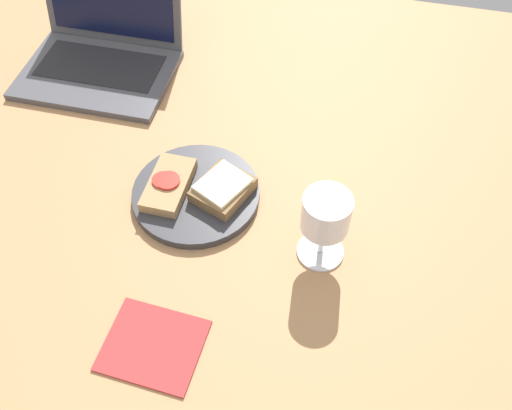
# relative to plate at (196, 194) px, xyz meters

# --- Properties ---
(wooden_table) EXTENTS (1.40, 1.40, 0.03)m
(wooden_table) POSITION_rel_plate_xyz_m (0.05, -0.02, -0.02)
(wooden_table) COLOR #B27F51
(wooden_table) RESTS_ON ground
(plate) EXTENTS (0.22, 0.22, 0.02)m
(plate) POSITION_rel_plate_xyz_m (0.00, 0.00, 0.00)
(plate) COLOR #333338
(plate) RESTS_ON wooden_table
(sandwich_with_tomato) EXTENTS (0.07, 0.12, 0.02)m
(sandwich_with_tomato) POSITION_rel_plate_xyz_m (-0.05, -0.00, 0.02)
(sandwich_with_tomato) COLOR #A88456
(sandwich_with_tomato) RESTS_ON plate
(sandwich_with_cheese) EXTENTS (0.11, 0.12, 0.03)m
(sandwich_with_cheese) POSITION_rel_plate_xyz_m (0.05, 0.00, 0.02)
(sandwich_with_cheese) COLOR brown
(sandwich_with_cheese) RESTS_ON plate
(wine_glass) EXTENTS (0.08, 0.08, 0.13)m
(wine_glass) POSITION_rel_plate_xyz_m (0.22, -0.06, 0.09)
(wine_glass) COLOR white
(wine_glass) RESTS_ON wooden_table
(laptop) EXTENTS (0.30, 0.27, 0.22)m
(laptop) POSITION_rel_plate_xyz_m (-0.29, 0.31, 0.04)
(laptop) COLOR #4C4C51
(laptop) RESTS_ON wooden_table
(napkin) EXTENTS (0.14, 0.13, 0.00)m
(napkin) POSITION_rel_plate_xyz_m (0.02, -0.27, -0.01)
(napkin) COLOR #B23333
(napkin) RESTS_ON wooden_table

